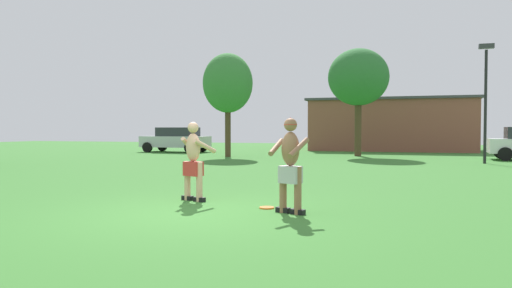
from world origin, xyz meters
name	(u,v)px	position (x,y,z in m)	size (l,w,h in m)	color
ground_plane	(189,213)	(0.00, 0.00, 0.00)	(80.00, 80.00, 0.00)	#38752D
player_with_cap	(290,161)	(1.69, 0.53, 0.92)	(0.66, 0.72, 1.69)	black
player_in_red	(193,159)	(-0.55, 1.37, 0.86)	(0.73, 0.68, 1.63)	black
frisbee	(267,208)	(1.15, 0.92, 0.01)	(0.28, 0.28, 0.03)	orange
car_silver_near_post	(176,139)	(-10.32, 19.83, 0.82)	(4.38, 2.20, 1.58)	silver
lamp_post	(486,89)	(6.96, 14.66, 3.18)	(0.60, 0.24, 5.11)	black
outbuilding_behind_lot	(391,125)	(2.81, 27.09, 1.79)	(11.09, 6.70, 3.56)	brown
tree_left_field	(228,84)	(-5.31, 16.00, 3.90)	(2.66, 2.66, 5.50)	#4C3823
tree_behind_players	(358,78)	(1.25, 18.79, 4.28)	(3.30, 3.30, 5.87)	#4C3823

